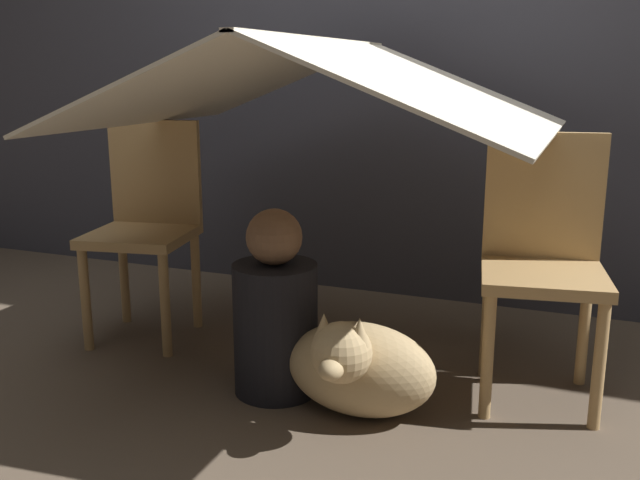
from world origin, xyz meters
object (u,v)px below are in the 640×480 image
(chair_right, at_px, (543,255))
(dog, at_px, (358,367))
(person_front, at_px, (275,315))
(chair_left, at_px, (147,220))

(chair_right, xyz_separation_m, dog, (-0.48, -0.38, -0.29))
(chair_right, distance_m, person_front, 0.86)
(chair_left, relative_size, dog, 1.80)
(person_front, bearing_deg, chair_right, 21.41)
(person_front, distance_m, dog, 0.33)
(dog, bearing_deg, chair_right, 38.77)
(chair_left, xyz_separation_m, chair_right, (1.47, 0.00, 0.00))
(dog, bearing_deg, person_front, 165.91)
(dog, bearing_deg, chair_left, 158.90)
(person_front, relative_size, dog, 1.31)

